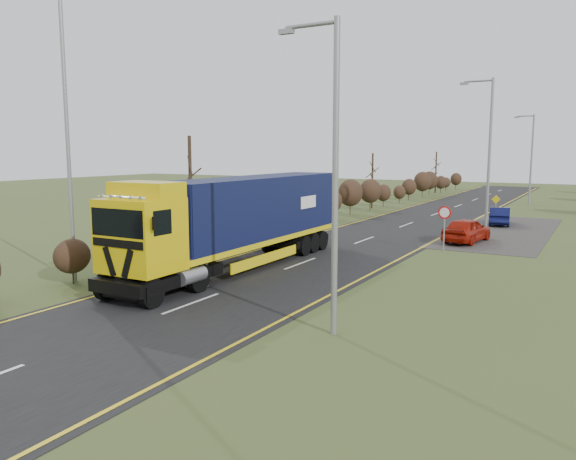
{
  "coord_description": "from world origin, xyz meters",
  "views": [
    {
      "loc": [
        12.27,
        -18.82,
        5.29
      ],
      "look_at": [
        -0.16,
        3.1,
        1.72
      ],
      "focal_mm": 35.0,
      "sensor_mm": 36.0,
      "label": 1
    }
  ],
  "objects_px": {
    "lorry": "(240,216)",
    "streetlight_near": "(332,165)",
    "car_red_hatchback": "(467,230)",
    "car_blue_sedan": "(500,216)",
    "speed_sign": "(444,220)"
  },
  "relations": [
    {
      "from": "speed_sign",
      "to": "streetlight_near",
      "type": "bearing_deg",
      "value": -88.19
    },
    {
      "from": "lorry",
      "to": "streetlight_near",
      "type": "bearing_deg",
      "value": -40.34
    },
    {
      "from": "car_blue_sedan",
      "to": "lorry",
      "type": "bearing_deg",
      "value": 62.65
    },
    {
      "from": "streetlight_near",
      "to": "speed_sign",
      "type": "xyz_separation_m",
      "value": [
        -0.47,
        14.81,
        -3.16
      ]
    },
    {
      "from": "lorry",
      "to": "car_red_hatchback",
      "type": "xyz_separation_m",
      "value": [
        7.28,
        12.56,
        -1.67
      ]
    },
    {
      "from": "lorry",
      "to": "car_red_hatchback",
      "type": "distance_m",
      "value": 14.61
    },
    {
      "from": "lorry",
      "to": "streetlight_near",
      "type": "distance_m",
      "value": 10.0
    },
    {
      "from": "streetlight_near",
      "to": "speed_sign",
      "type": "height_order",
      "value": "streetlight_near"
    },
    {
      "from": "car_blue_sedan",
      "to": "car_red_hatchback",
      "type": "bearing_deg",
      "value": 79.68
    },
    {
      "from": "car_red_hatchback",
      "to": "speed_sign",
      "type": "xyz_separation_m",
      "value": [
        -0.32,
        -3.97,
        1.0
      ]
    },
    {
      "from": "car_blue_sedan",
      "to": "streetlight_near",
      "type": "distance_m",
      "value": 28.2
    },
    {
      "from": "streetlight_near",
      "to": "speed_sign",
      "type": "bearing_deg",
      "value": 91.81
    },
    {
      "from": "lorry",
      "to": "streetlight_near",
      "type": "xyz_separation_m",
      "value": [
        7.42,
        -6.22,
        2.5
      ]
    },
    {
      "from": "car_red_hatchback",
      "to": "car_blue_sedan",
      "type": "distance_m",
      "value": 9.1
    },
    {
      "from": "lorry",
      "to": "car_blue_sedan",
      "type": "distance_m",
      "value": 23.04
    }
  ]
}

